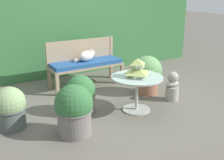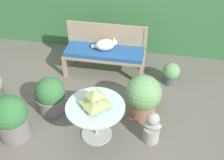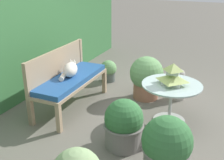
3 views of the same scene
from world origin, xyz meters
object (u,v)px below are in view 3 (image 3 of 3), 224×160
(garden_bench, at_px, (71,81))
(potted_plant_path_edge, at_px, (108,71))
(garden_bust, at_px, (178,85))
(cat, at_px, (70,70))
(potted_plant_hedge_corner, at_px, (124,124))
(patio_table, at_px, (171,92))
(potted_plant_patio_mid, at_px, (166,149))
(potted_plant_table_near, at_px, (146,77))
(pagoda_birdhouse, at_px, (173,76))

(garden_bench, xyz_separation_m, potted_plant_path_edge, (1.17, -0.07, -0.22))
(garden_bust, bearing_deg, potted_plant_path_edge, 82.95)
(garden_bench, relative_size, potted_plant_path_edge, 3.57)
(cat, relative_size, potted_plant_hedge_corner, 0.77)
(garden_bench, xyz_separation_m, cat, (0.01, 0.02, 0.17))
(garden_bench, distance_m, garden_bust, 1.69)
(patio_table, xyz_separation_m, potted_plant_patio_mid, (-1.12, -0.21, -0.09))
(patio_table, bearing_deg, potted_plant_table_near, 41.52)
(cat, bearing_deg, potted_plant_path_edge, -23.84)
(cat, xyz_separation_m, potted_plant_patio_mid, (-0.97, -1.66, -0.25))
(potted_plant_table_near, bearing_deg, garden_bench, 129.78)
(patio_table, relative_size, potted_plant_patio_mid, 1.16)
(pagoda_birdhouse, height_order, potted_plant_hedge_corner, pagoda_birdhouse)
(cat, xyz_separation_m, potted_plant_path_edge, (1.15, -0.08, -0.39))
(garden_bust, bearing_deg, pagoda_birdhouse, -173.77)
(patio_table, height_order, garden_bust, patio_table)
(cat, height_order, pagoda_birdhouse, pagoda_birdhouse)
(potted_plant_path_edge, distance_m, potted_plant_table_near, 0.95)
(potted_plant_hedge_corner, bearing_deg, garden_bench, 60.28)
(cat, distance_m, potted_plant_hedge_corner, 1.29)
(garden_bench, bearing_deg, patio_table, -83.33)
(potted_plant_hedge_corner, bearing_deg, patio_table, -25.06)
(garden_bench, xyz_separation_m, patio_table, (0.17, -1.44, 0.02))
(garden_bust, xyz_separation_m, potted_plant_hedge_corner, (-1.54, 0.32, 0.06))
(cat, distance_m, potted_plant_patio_mid, 1.94)
(patio_table, distance_m, pagoda_birdhouse, 0.24)
(potted_plant_path_edge, xyz_separation_m, potted_plant_patio_mid, (-2.13, -1.58, 0.14))
(pagoda_birdhouse, height_order, potted_plant_table_near, pagoda_birdhouse)
(cat, distance_m, pagoda_birdhouse, 1.46)
(garden_bench, distance_m, potted_plant_table_near, 1.19)
(potted_plant_hedge_corner, xyz_separation_m, potted_plant_table_near, (1.37, 0.16, 0.07))
(patio_table, relative_size, potted_plant_path_edge, 2.00)
(garden_bust, bearing_deg, garden_bench, 126.84)
(cat, xyz_separation_m, potted_plant_table_near, (0.74, -0.93, -0.24))
(potted_plant_table_near, bearing_deg, cat, 128.73)
(potted_plant_patio_mid, bearing_deg, pagoda_birdhouse, 10.68)
(patio_table, xyz_separation_m, potted_plant_path_edge, (1.00, 1.37, -0.23))
(garden_bench, distance_m, patio_table, 1.45)
(potted_plant_path_edge, bearing_deg, garden_bust, -100.23)
(potted_plant_path_edge, bearing_deg, potted_plant_hedge_corner, -150.61)
(patio_table, relative_size, pagoda_birdhouse, 2.41)
(garden_bench, height_order, potted_plant_table_near, potted_plant_table_near)
(potted_plant_path_edge, height_order, potted_plant_patio_mid, potted_plant_patio_mid)
(cat, distance_m, patio_table, 1.47)
(potted_plant_patio_mid, bearing_deg, patio_table, 10.68)
(garden_bust, height_order, potted_plant_hedge_corner, potted_plant_hedge_corner)
(garden_bench, height_order, cat, cat)
(garden_bench, distance_m, potted_plant_path_edge, 1.19)
(garden_bench, height_order, potted_plant_hedge_corner, potted_plant_hedge_corner)
(patio_table, xyz_separation_m, pagoda_birdhouse, (0.00, -0.00, 0.24))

